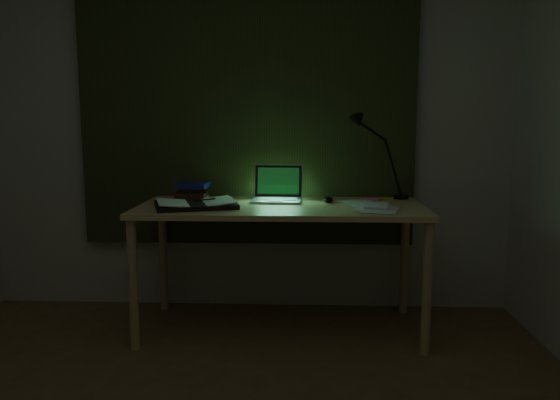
# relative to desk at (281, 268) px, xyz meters

# --- Properties ---
(wall_back) EXTENTS (3.50, 0.00, 2.50)m
(wall_back) POSITION_rel_desk_xyz_m (-0.24, 0.45, 0.86)
(wall_back) COLOR beige
(wall_back) RESTS_ON ground
(curtain) EXTENTS (2.20, 0.06, 2.00)m
(curtain) POSITION_rel_desk_xyz_m (-0.24, 0.41, 1.06)
(curtain) COLOR #262D16
(curtain) RESTS_ON wall_back
(desk) EXTENTS (1.69, 0.74, 0.77)m
(desk) POSITION_rel_desk_xyz_m (0.00, 0.00, 0.00)
(desk) COLOR #DEB877
(desk) RESTS_ON floor
(laptop) EXTENTS (0.32, 0.36, 0.22)m
(laptop) POSITION_rel_desk_xyz_m (-0.03, 0.13, 0.50)
(laptop) COLOR silver
(laptop) RESTS_ON desk
(open_textbook) EXTENTS (0.53, 0.45, 0.04)m
(open_textbook) POSITION_rel_desk_xyz_m (-0.49, -0.10, 0.41)
(open_textbook) COLOR white
(open_textbook) RESTS_ON desk
(book_stack) EXTENTS (0.19, 0.22, 0.12)m
(book_stack) POSITION_rel_desk_xyz_m (-0.56, 0.17, 0.44)
(book_stack) COLOR white
(book_stack) RESTS_ON desk
(loose_papers) EXTENTS (0.42, 0.43, 0.02)m
(loose_papers) POSITION_rel_desk_xyz_m (0.51, -0.05, 0.40)
(loose_papers) COLOR white
(loose_papers) RESTS_ON desk
(mouse) EXTENTS (0.07, 0.10, 0.04)m
(mouse) POSITION_rel_desk_xyz_m (0.29, 0.11, 0.40)
(mouse) COLOR black
(mouse) RESTS_ON desk
(sticky_yellow) EXTENTS (0.09, 0.09, 0.01)m
(sticky_yellow) POSITION_rel_desk_xyz_m (0.65, 0.24, 0.39)
(sticky_yellow) COLOR yellow
(sticky_yellow) RESTS_ON desk
(sticky_pink) EXTENTS (0.09, 0.09, 0.02)m
(sticky_pink) POSITION_rel_desk_xyz_m (0.57, 0.20, 0.39)
(sticky_pink) COLOR pink
(sticky_pink) RESTS_ON desk
(desk_lamp) EXTENTS (0.37, 0.30, 0.51)m
(desk_lamp) POSITION_rel_desk_xyz_m (0.76, 0.30, 0.64)
(desk_lamp) COLOR black
(desk_lamp) RESTS_ON desk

